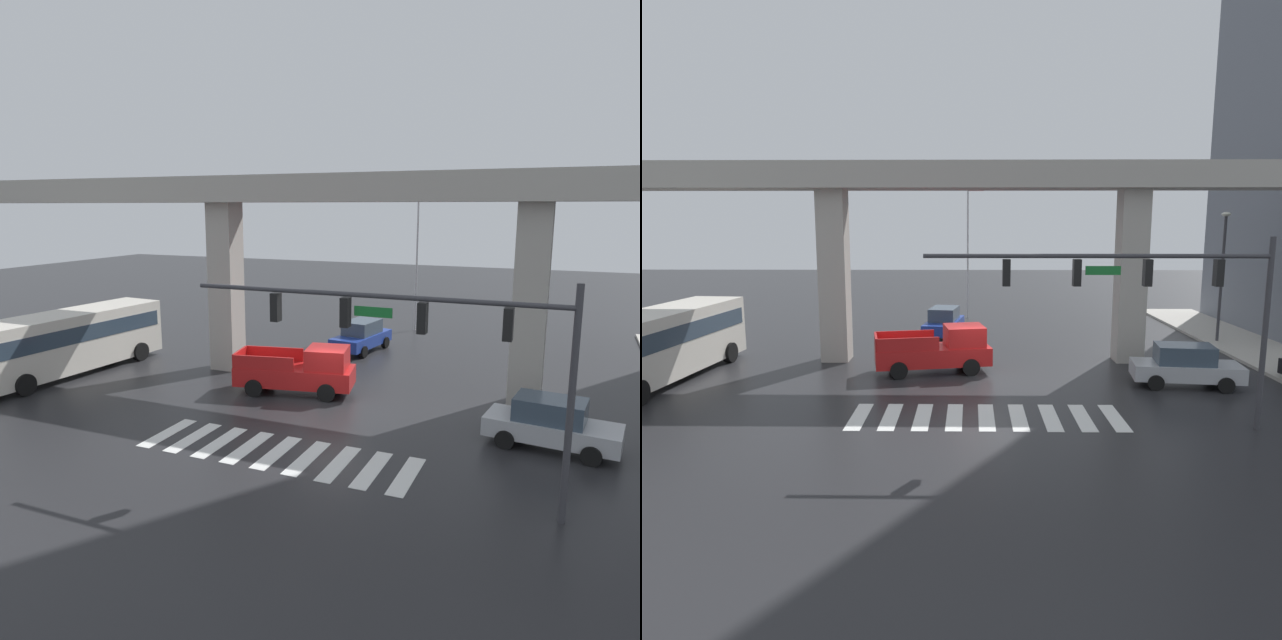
# 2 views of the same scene
# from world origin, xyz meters

# --- Properties ---
(ground_plane) EXTENTS (120.00, 120.00, 0.00)m
(ground_plane) POSITION_xyz_m (0.00, 0.00, 0.00)
(ground_plane) COLOR #232326
(crosswalk_stripes) EXTENTS (9.35, 2.80, 0.01)m
(crosswalk_stripes) POSITION_xyz_m (-0.00, -4.81, 0.01)
(crosswalk_stripes) COLOR silver
(crosswalk_stripes) RESTS_ON ground
(elevated_overpass) EXTENTS (54.54, 2.50, 9.40)m
(elevated_overpass) POSITION_xyz_m (0.00, 3.62, 8.12)
(elevated_overpass) COLOR #ADA89E
(elevated_overpass) RESTS_ON ground
(pickup_truck) EXTENTS (5.37, 2.86, 2.08)m
(pickup_truck) POSITION_xyz_m (-1.95, 1.33, 0.99)
(pickup_truck) COLOR red
(pickup_truck) RESTS_ON ground
(city_bus) EXTENTS (3.47, 10.98, 2.99)m
(city_bus) POSITION_xyz_m (-13.69, -0.62, 1.72)
(city_bus) COLOR beige
(city_bus) RESTS_ON ground
(sedan_silver) EXTENTS (4.48, 2.36, 1.72)m
(sedan_silver) POSITION_xyz_m (8.27, -0.79, 0.85)
(sedan_silver) COLOR #A8AAAF
(sedan_silver) RESTS_ON ground
(sedan_blue) EXTENTS (2.46, 4.52, 1.72)m
(sedan_blue) POSITION_xyz_m (-2.12, 9.68, 0.85)
(sedan_blue) COLOR #1E3899
(sedan_blue) RESTS_ON ground
(traffic_signal_mast) EXTENTS (10.89, 0.32, 6.20)m
(traffic_signal_mast) POSITION_xyz_m (5.11, -5.81, 4.66)
(traffic_signal_mast) COLOR #38383D
(traffic_signal_mast) RESTS_ON ground
(flagpole) EXTENTS (1.16, 0.12, 9.69)m
(flagpole) POSITION_xyz_m (-0.64, 16.37, 5.63)
(flagpole) COLOR silver
(flagpole) RESTS_ON ground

